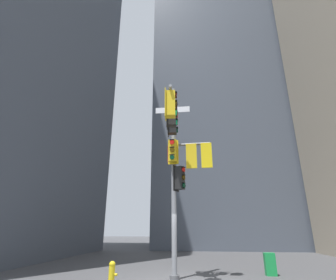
% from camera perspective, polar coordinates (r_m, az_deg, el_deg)
% --- Properties ---
extents(ground, '(120.00, 120.00, 0.00)m').
position_cam_1_polar(ground, '(11.54, 1.46, -28.63)').
color(ground, '#474749').
extents(building_mid_block, '(15.43, 15.43, 48.20)m').
position_cam_1_polar(building_mid_block, '(39.70, 10.37, 15.19)').
color(building_mid_block, '#4C5460').
rests_on(building_mid_block, ground).
extents(signal_pole_assembly, '(2.55, 3.46, 8.57)m').
position_cam_1_polar(signal_pole_assembly, '(11.16, 2.39, -2.53)').
color(signal_pole_assembly, gray).
rests_on(signal_pole_assembly, ground).
extents(fire_hydrant, '(0.33, 0.23, 0.79)m').
position_cam_1_polar(fire_hydrant, '(10.65, -12.39, -26.80)').
color(fire_hydrant, yellow).
rests_on(fire_hydrant, ground).
extents(newspaper_box, '(0.45, 0.36, 0.91)m').
position_cam_1_polar(newspaper_box, '(13.14, 21.75, -24.25)').
color(newspaper_box, '#198C3F').
rests_on(newspaper_box, ground).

